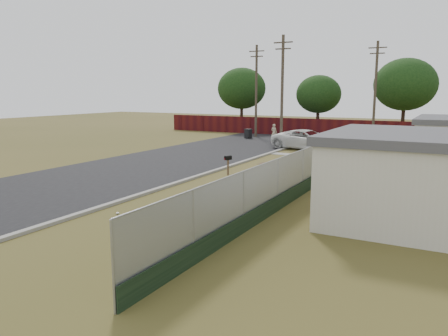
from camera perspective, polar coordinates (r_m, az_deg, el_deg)
The scene contains 12 objects.
ground at distance 20.79m, azimuth 2.00°, elevation -2.51°, with size 120.00×120.00×0.00m, color brown.
street at distance 30.94m, azimuth -2.64°, elevation 1.62°, with size 15.10×60.00×0.12m.
chainlink_fence at distance 20.45m, azimuth 11.16°, elevation -0.63°, with size 0.10×27.06×2.02m.
privacy_fence at distance 45.88m, azimuth 9.15°, elevation 5.32°, with size 30.00×0.12×1.80m, color #450F0E.
utility_poles at distance 40.89m, azimuth 10.40°, elevation 10.06°, with size 12.60×8.24×9.00m.
horizon_trees at distance 42.56m, azimuth 17.48°, elevation 9.67°, with size 33.32×31.94×7.78m.
fire_hydrant at distance 11.18m, azimuth -8.37°, elevation -11.80°, with size 0.34×0.34×0.76m.
mailbox at distance 23.69m, azimuth 0.53°, elevation 1.11°, with size 0.31×0.46×1.07m.
pickup_truck at distance 34.93m, azimuth 10.77°, elevation 3.65°, with size 2.56×5.54×1.54m, color silver.
pedestrian at distance 40.20m, azimuth 6.55°, elevation 4.61°, with size 0.59×0.38×1.60m, color tan.
trash_bin at distance 42.66m, azimuth 3.17°, elevation 4.52°, with size 0.71×0.78×0.92m.
scattered_litter at distance 18.55m, azimuth -1.69°, elevation -3.91°, with size 3.48×10.33×0.07m.
Camera 1 is at (8.96, -18.22, 4.47)m, focal length 35.00 mm.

